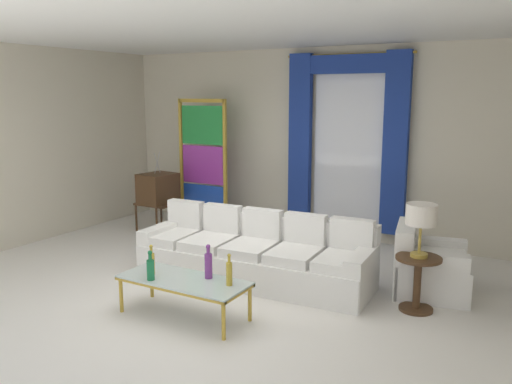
# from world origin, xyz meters

# --- Properties ---
(ground_plane) EXTENTS (16.00, 16.00, 0.00)m
(ground_plane) POSITION_xyz_m (0.00, 0.00, 0.00)
(ground_plane) COLOR white
(wall_rear) EXTENTS (8.00, 0.12, 3.00)m
(wall_rear) POSITION_xyz_m (0.00, 3.06, 1.50)
(wall_rear) COLOR beige
(wall_rear) RESTS_ON ground
(wall_left) EXTENTS (0.12, 7.00, 3.00)m
(wall_left) POSITION_xyz_m (-3.66, 0.60, 1.50)
(wall_left) COLOR beige
(wall_left) RESTS_ON ground
(ceiling_slab) EXTENTS (8.00, 7.60, 0.04)m
(ceiling_slab) POSITION_xyz_m (0.00, 0.80, 3.02)
(ceiling_slab) COLOR white
(curtained_window) EXTENTS (2.00, 0.17, 2.70)m
(curtained_window) POSITION_xyz_m (0.52, 2.89, 1.74)
(curtained_window) COLOR white
(curtained_window) RESTS_ON ground
(couch_white_long) EXTENTS (2.96, 1.09, 0.86)m
(couch_white_long) POSITION_xyz_m (0.23, 0.64, 0.31)
(couch_white_long) COLOR white
(couch_white_long) RESTS_ON ground
(coffee_table) EXTENTS (1.38, 0.57, 0.41)m
(coffee_table) POSITION_xyz_m (0.14, -0.72, 0.37)
(coffee_table) COLOR silver
(coffee_table) RESTS_ON ground
(bottle_blue_decanter) EXTENTS (0.06, 0.06, 0.33)m
(bottle_blue_decanter) POSITION_xyz_m (0.64, -0.63, 0.54)
(bottle_blue_decanter) COLOR gold
(bottle_blue_decanter) RESTS_ON coffee_table
(bottle_crystal_tall) EXTENTS (0.08, 0.08, 0.31)m
(bottle_crystal_tall) POSITION_xyz_m (-0.14, -0.91, 0.53)
(bottle_crystal_tall) COLOR #196B3D
(bottle_crystal_tall) RESTS_ON coffee_table
(bottle_amber_squat) EXTENTS (0.06, 0.06, 0.32)m
(bottle_amber_squat) POSITION_xyz_m (-0.24, -0.77, 0.54)
(bottle_amber_squat) COLOR gold
(bottle_amber_squat) RESTS_ON coffee_table
(bottle_ruby_flask) EXTENTS (0.08, 0.08, 0.36)m
(bottle_ruby_flask) POSITION_xyz_m (0.35, -0.57, 0.56)
(bottle_ruby_flask) COLOR #753384
(bottle_ruby_flask) RESTS_ON coffee_table
(vintage_tv) EXTENTS (0.62, 0.64, 1.35)m
(vintage_tv) POSITION_xyz_m (-2.28, 1.76, 0.73)
(vintage_tv) COLOR #472D19
(vintage_tv) RESTS_ON ground
(armchair_white) EXTENTS (0.96, 0.95, 0.80)m
(armchair_white) POSITION_xyz_m (2.17, 1.21, 0.29)
(armchair_white) COLOR white
(armchair_white) RESTS_ON ground
(stained_glass_divider) EXTENTS (0.95, 0.05, 2.20)m
(stained_glass_divider) POSITION_xyz_m (-1.81, 2.38, 1.06)
(stained_glass_divider) COLOR gold
(stained_glass_divider) RESTS_ON ground
(peacock_figurine) EXTENTS (0.44, 0.60, 0.50)m
(peacock_figurine) POSITION_xyz_m (-1.36, 2.05, 0.22)
(peacock_figurine) COLOR beige
(peacock_figurine) RESTS_ON ground
(round_side_table) EXTENTS (0.48, 0.48, 0.59)m
(round_side_table) POSITION_xyz_m (2.19, 0.65, 0.36)
(round_side_table) COLOR #472D19
(round_side_table) RESTS_ON ground
(table_lamp_brass) EXTENTS (0.32, 0.32, 0.57)m
(table_lamp_brass) POSITION_xyz_m (2.19, 0.65, 1.03)
(table_lamp_brass) COLOR #B29338
(table_lamp_brass) RESTS_ON round_side_table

